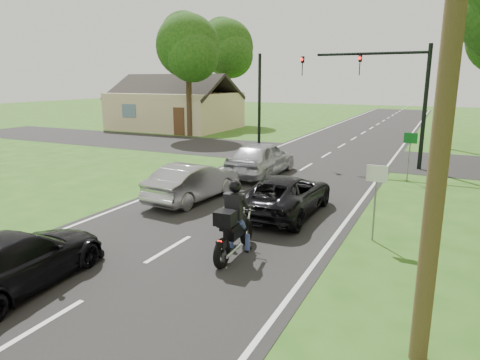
% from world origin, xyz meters
% --- Properties ---
extents(ground, '(140.00, 140.00, 0.00)m').
position_xyz_m(ground, '(0.00, 0.00, 0.00)').
color(ground, '#2B5818').
rests_on(ground, ground).
extents(road, '(8.00, 100.00, 0.01)m').
position_xyz_m(road, '(0.00, 10.00, 0.01)').
color(road, black).
rests_on(road, ground).
extents(cross_road, '(60.00, 7.00, 0.01)m').
position_xyz_m(cross_road, '(0.00, 16.00, 0.01)').
color(cross_road, black).
rests_on(cross_road, ground).
extents(motorcycle_rider, '(0.65, 2.29, 1.97)m').
position_xyz_m(motorcycle_rider, '(1.73, 0.36, 0.78)').
color(motorcycle_rider, black).
rests_on(motorcycle_rider, ground).
extents(dark_suv, '(2.18, 4.65, 1.29)m').
position_xyz_m(dark_suv, '(1.67, 4.24, 0.66)').
color(dark_suv, black).
rests_on(dark_suv, road).
extents(silver_sedan, '(1.82, 4.28, 1.37)m').
position_xyz_m(silver_sedan, '(-1.91, 4.32, 0.70)').
color(silver_sedan, '#9D9DA1').
rests_on(silver_sedan, road).
extents(silver_suv, '(1.92, 4.72, 1.60)m').
position_xyz_m(silver_suv, '(-1.31, 9.25, 0.81)').
color(silver_suv, '#ADAFB5').
rests_on(silver_suv, road).
extents(dark_car_behind, '(2.16, 4.45, 1.25)m').
position_xyz_m(dark_car_behind, '(-1.65, -3.18, 0.64)').
color(dark_car_behind, black).
rests_on(dark_car_behind, road).
extents(traffic_signal, '(6.38, 0.44, 6.00)m').
position_xyz_m(traffic_signal, '(3.34, 14.00, 4.14)').
color(traffic_signal, black).
rests_on(traffic_signal, ground).
extents(signal_pole_far, '(0.20, 0.20, 6.00)m').
position_xyz_m(signal_pole_far, '(-5.20, 18.00, 3.00)').
color(signal_pole_far, black).
rests_on(signal_pole_far, ground).
extents(utility_pole_near, '(1.60, 0.28, 10.00)m').
position_xyz_m(utility_pole_near, '(6.20, -2.00, 5.08)').
color(utility_pole_near, brown).
rests_on(utility_pole_near, ground).
extents(utility_pole_far, '(1.60, 0.28, 10.00)m').
position_xyz_m(utility_pole_far, '(6.20, 22.00, 5.08)').
color(utility_pole_far, brown).
rests_on(utility_pole_far, ground).
extents(sign_white, '(0.55, 0.07, 2.12)m').
position_xyz_m(sign_white, '(4.70, 2.98, 1.60)').
color(sign_white, slate).
rests_on(sign_white, ground).
extents(sign_green, '(0.55, 0.07, 2.12)m').
position_xyz_m(sign_green, '(4.90, 10.98, 1.60)').
color(sign_green, slate).
rests_on(sign_green, ground).
extents(tree_left_near, '(5.12, 4.96, 9.22)m').
position_xyz_m(tree_left_near, '(-11.73, 19.78, 6.53)').
color(tree_left_near, '#332316').
rests_on(tree_left_near, ground).
extents(tree_left_far, '(5.76, 5.58, 10.14)m').
position_xyz_m(tree_left_far, '(-13.70, 29.76, 7.13)').
color(tree_left_far, '#332316').
rests_on(tree_left_far, ground).
extents(house, '(10.20, 8.00, 4.84)m').
position_xyz_m(house, '(-16.00, 24.00, 1.77)').
color(house, '#C9B38B').
rests_on(house, ground).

